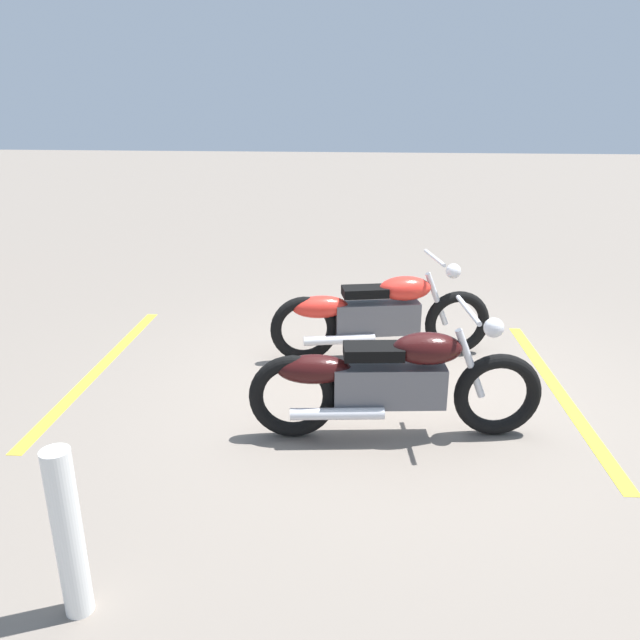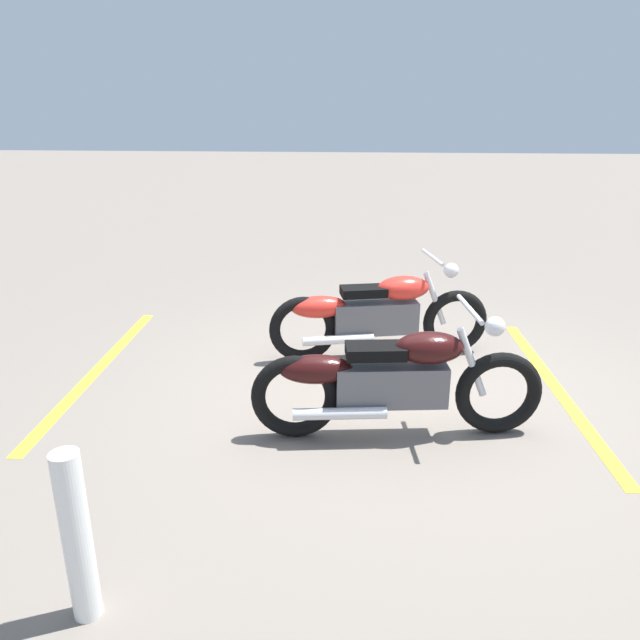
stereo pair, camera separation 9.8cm
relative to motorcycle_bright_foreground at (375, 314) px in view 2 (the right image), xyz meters
name	(u,v)px [view 2 (the right image)]	position (x,y,z in m)	size (l,w,h in m)	color
ground_plane	(400,390)	(-0.24, 0.76, -0.46)	(60.00, 60.00, 0.00)	slate
motorcycle_bright_foreground	(375,314)	(0.00, 0.00, 0.00)	(2.20, 0.77, 1.04)	black
motorcycle_dark_foreground	(391,380)	(-0.12, 1.55, 0.00)	(2.23, 0.65, 1.04)	black
bollard_post	(77,538)	(1.43, 3.46, 0.00)	(0.14, 0.14, 0.93)	white
parking_stripe_near	(556,387)	(-1.65, 0.59, -0.46)	(3.20, 0.12, 0.01)	yellow
parking_stripe_mid	(98,369)	(2.67, 0.53, -0.46)	(3.20, 0.12, 0.01)	yellow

